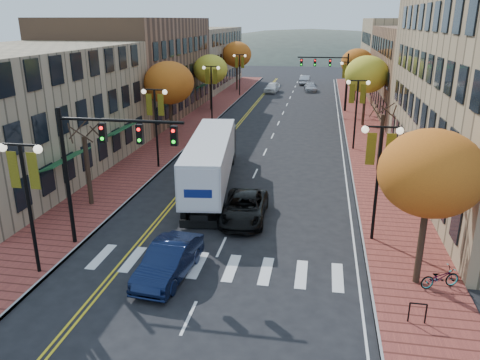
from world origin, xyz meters
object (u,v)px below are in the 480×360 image
at_px(semi_truck, 212,156).
at_px(navy_sedan, 169,261).
at_px(black_suv, 244,208).
at_px(bicycle, 440,277).

relative_size(semi_truck, navy_sedan, 3.17).
relative_size(semi_truck, black_suv, 2.86).
xyz_separation_m(navy_sedan, bicycle, (11.55, 0.88, -0.17)).
bearing_deg(semi_truck, navy_sedan, -93.52).
xyz_separation_m(semi_truck, navy_sedan, (0.77, -11.85, -1.39)).
distance_m(navy_sedan, bicycle, 11.58).
height_order(navy_sedan, black_suv, navy_sedan).
xyz_separation_m(semi_truck, black_suv, (3.03, -5.13, -1.44)).
xyz_separation_m(navy_sedan, black_suv, (2.25, 6.72, -0.05)).
bearing_deg(bicycle, black_suv, 35.96).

